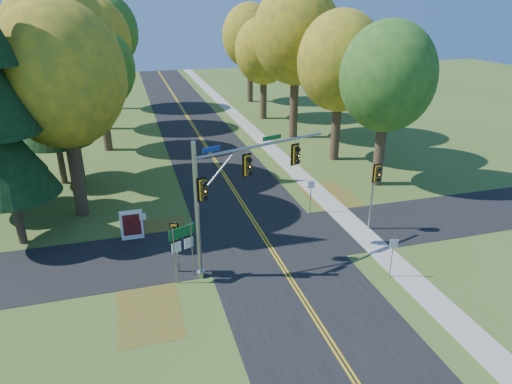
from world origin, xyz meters
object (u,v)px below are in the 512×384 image
object	(u,v)px
info_kiosk	(132,225)
traffic_mast	(232,185)
east_signal_pole	(375,181)
route_sign_cluster	(183,242)

from	to	relation	value
info_kiosk	traffic_mast	bearing A→B (deg)	-41.86
east_signal_pole	route_sign_cluster	size ratio (longest dim) A/B	1.42
east_signal_pole	route_sign_cluster	world-z (taller)	east_signal_pole
traffic_mast	east_signal_pole	xyz separation A→B (m)	(9.57, 1.69, -1.41)
traffic_mast	info_kiosk	size ratio (longest dim) A/B	4.14
east_signal_pole	route_sign_cluster	xyz separation A→B (m)	(-12.40, -2.33, -1.21)
traffic_mast	east_signal_pole	bearing A→B (deg)	-7.95
route_sign_cluster	traffic_mast	bearing A→B (deg)	-11.26
traffic_mast	east_signal_pole	distance (m)	9.82
route_sign_cluster	info_kiosk	bearing A→B (deg)	90.77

